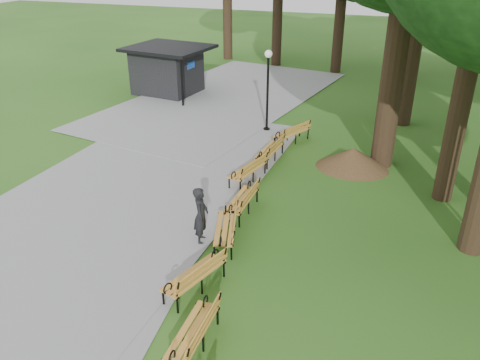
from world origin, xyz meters
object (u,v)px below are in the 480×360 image
(dirt_mound, at_px, (353,158))
(bench_4, at_px, (242,200))
(lamp_post, at_px, (268,74))
(bench_1, at_px, (192,332))
(kiosk, at_px, (167,69))
(person, at_px, (201,215))
(bench_6, at_px, (270,150))
(bench_2, at_px, (194,275))
(bench_7, at_px, (292,133))
(bench_3, at_px, (225,228))
(bench_5, at_px, (248,170))

(dirt_mound, height_order, bench_4, bench_4)
(lamp_post, distance_m, bench_1, 13.16)
(kiosk, distance_m, bench_4, 13.88)
(dirt_mound, distance_m, bench_1, 10.17)
(person, height_order, bench_6, person)
(kiosk, xyz_separation_m, bench_2, (8.34, -15.05, -0.83))
(bench_6, bearing_deg, lamp_post, -156.86)
(bench_6, bearing_deg, bench_7, 175.78)
(bench_4, relative_size, bench_7, 1.00)
(bench_1, height_order, bench_6, same)
(lamp_post, height_order, dirt_mound, lamp_post)
(person, distance_m, lamp_post, 9.29)
(bench_4, relative_size, bench_6, 1.00)
(kiosk, distance_m, bench_6, 10.66)
(bench_6, height_order, bench_7, same)
(bench_1, height_order, bench_3, same)
(bench_1, height_order, bench_2, same)
(bench_3, bearing_deg, bench_6, 167.54)
(lamp_post, xyz_separation_m, bench_1, (2.26, -12.80, -2.03))
(bench_1, xyz_separation_m, bench_3, (-0.79, 3.88, 0.00))
(bench_2, distance_m, bench_7, 9.99)
(person, xyz_separation_m, bench_5, (-0.00, 3.97, -0.38))
(person, bearing_deg, bench_4, -31.68)
(bench_3, height_order, bench_6, same)
(bench_5, bearing_deg, person, 12.98)
(bench_5, distance_m, bench_6, 1.96)
(bench_4, bearing_deg, bench_1, 9.74)
(person, bearing_deg, bench_3, -89.68)
(lamp_post, distance_m, bench_5, 5.59)
(person, bearing_deg, dirt_mound, -43.42)
(bench_1, xyz_separation_m, bench_2, (-0.73, 1.71, 0.00))
(kiosk, bearing_deg, bench_5, -42.10)
(lamp_post, relative_size, bench_5, 1.83)
(bench_5, bearing_deg, kiosk, -126.93)
(bench_2, xyz_separation_m, bench_4, (-0.17, 3.86, 0.00))
(person, xyz_separation_m, bench_7, (0.54, 8.00, -0.38))
(person, xyz_separation_m, bench_4, (0.52, 1.87, -0.38))
(bench_2, bearing_deg, bench_6, -158.94)
(person, relative_size, lamp_post, 0.47)
(bench_1, bearing_deg, bench_2, -158.05)
(kiosk, bearing_deg, bench_6, -34.43)
(bench_3, bearing_deg, kiosk, -163.80)
(kiosk, distance_m, bench_3, 15.33)
(bench_2, relative_size, bench_7, 1.00)
(bench_1, bearing_deg, bench_6, -173.96)
(bench_5, bearing_deg, bench_1, 23.39)
(lamp_post, relative_size, dirt_mound, 1.57)
(dirt_mound, distance_m, bench_3, 6.66)
(person, height_order, lamp_post, lamp_post)
(lamp_post, bearing_deg, bench_5, -80.65)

